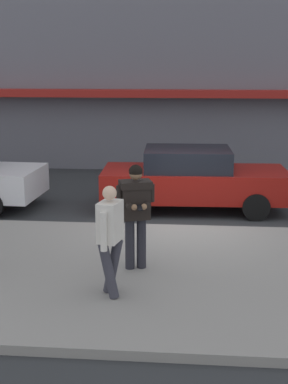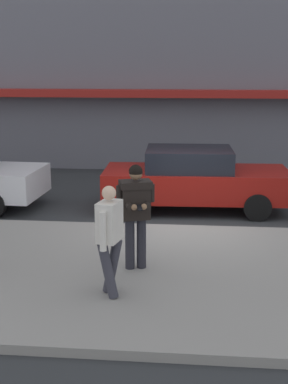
# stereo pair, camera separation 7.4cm
# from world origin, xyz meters

# --- Properties ---
(ground_plane) EXTENTS (80.00, 80.00, 0.00)m
(ground_plane) POSITION_xyz_m (0.00, 0.00, 0.00)
(ground_plane) COLOR #2B2D30
(sidewalk) EXTENTS (32.00, 5.30, 0.14)m
(sidewalk) POSITION_xyz_m (1.00, -2.85, 0.07)
(sidewalk) COLOR gray
(sidewalk) RESTS_ON ground
(curb_paint_line) EXTENTS (28.00, 0.12, 0.01)m
(curb_paint_line) POSITION_xyz_m (1.00, 0.05, 0.00)
(curb_paint_line) COLOR silver
(curb_paint_line) RESTS_ON ground
(parked_sedan_mid) EXTENTS (4.56, 2.05, 1.54)m
(parked_sedan_mid) POSITION_xyz_m (0.25, 1.57, 0.79)
(parked_sedan_mid) COLOR maroon
(parked_sedan_mid) RESTS_ON ground
(man_texting_on_phone) EXTENTS (0.63, 0.64, 1.81)m
(man_texting_on_phone) POSITION_xyz_m (-0.72, -2.79, 1.25)
(man_texting_on_phone) COLOR #23232B
(man_texting_on_phone) RESTS_ON sidewalk
(pedestrian_in_light_coat) EXTENTS (0.39, 0.59, 1.70)m
(pedestrian_in_light_coat) POSITION_xyz_m (-0.98, -3.90, 1.11)
(pedestrian_in_light_coat) COLOR #33333D
(pedestrian_in_light_coat) RESTS_ON sidewalk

